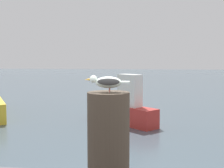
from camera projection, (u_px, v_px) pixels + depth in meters
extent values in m
cylinder|color=#382D23|center=(108.00, 139.00, 2.69)|extent=(0.37, 0.37, 0.82)
cylinder|color=#C67060|center=(110.00, 90.00, 2.67)|extent=(0.01, 0.01, 0.04)
cylinder|color=#C67060|center=(109.00, 90.00, 2.63)|extent=(0.01, 0.01, 0.04)
ellipsoid|color=silver|center=(108.00, 82.00, 2.65)|extent=(0.23, 0.10, 0.10)
sphere|color=silver|center=(93.00, 79.00, 2.66)|extent=(0.06, 0.06, 0.06)
cone|color=gold|center=(87.00, 79.00, 2.67)|extent=(0.05, 0.02, 0.02)
cube|color=silver|center=(125.00, 82.00, 2.62)|extent=(0.07, 0.08, 0.01)
ellipsoid|color=#323232|center=(111.00, 81.00, 2.70)|extent=(0.19, 0.04, 0.06)
ellipsoid|color=#323232|center=(109.00, 82.00, 2.59)|extent=(0.19, 0.04, 0.06)
cube|color=#B72D28|center=(123.00, 114.00, 10.77)|extent=(2.51, 2.34, 0.64)
cone|color=#B72D28|center=(96.00, 108.00, 11.95)|extent=(0.79, 0.79, 0.56)
cube|color=white|center=(130.00, 90.00, 10.45)|extent=(0.89, 0.86, 1.09)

